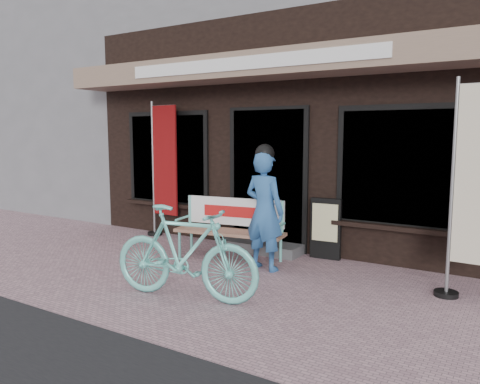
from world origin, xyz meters
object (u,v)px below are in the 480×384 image
Objects in this scene: person at (264,209)px; menu_stand at (326,228)px; bench at (232,224)px; nobori_cream at (477,187)px; bicycle at (185,253)px; nobori_red at (163,168)px.

menu_stand is at bearing 68.68° from person.
nobori_cream is at bearing -10.38° from bench.
nobori_red is at bearing 34.70° from bicycle.
bench is 0.99× the size of person.
nobori_cream is (4.90, -0.67, 0.03)m from nobori_red.
bicycle reaches higher than menu_stand.
menu_stand is (1.16, 0.69, -0.06)m from bench.
person reaches higher than bicycle.
bench is at bearing 167.54° from person.
menu_stand is at bearing 160.86° from nobori_cream.
bicycle is 2.45m from menu_stand.
nobori_cream is 2.26m from menu_stand.
bicycle reaches higher than bench.
person is 2.60m from nobori_red.
nobori_cream reaches higher than menu_stand.
nobori_red reaches higher than bicycle.
nobori_cream reaches higher than bench.
menu_stand is at bearing 6.21° from nobori_red.
nobori_red reaches higher than person.
nobori_red is at bearing 174.78° from nobori_cream.
bicycle is 3.17m from nobori_cream.
bench is 0.70× the size of nobori_red.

